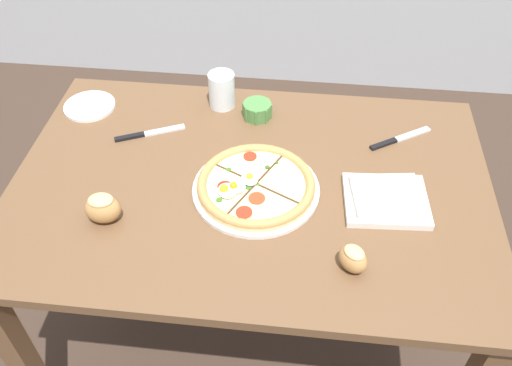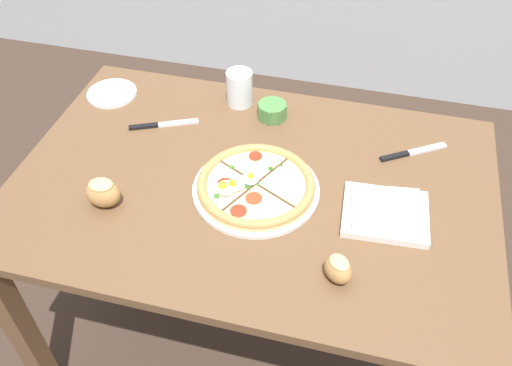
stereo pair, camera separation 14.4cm
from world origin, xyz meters
The scene contains 11 objects.
ground_plane centered at (0.00, 0.00, 0.00)m, with size 12.00×12.00×0.00m, color #3D2D23.
dining_table centered at (0.00, 0.00, 0.66)m, with size 1.32×0.88×0.76m.
pizza centered at (0.02, -0.03, 0.78)m, with size 0.34×0.34×0.05m.
ramekin_bowl centered at (-0.01, 0.30, 0.79)m, with size 0.09×0.09×0.05m.
napkin_folded centered at (0.36, -0.04, 0.78)m, with size 0.23×0.20×0.04m.
bread_piece_near centered at (-0.35, -0.18, 0.80)m, with size 0.10×0.07×0.08m.
bread_piece_mid centered at (0.27, -0.26, 0.79)m, with size 0.09×0.09×0.07m.
knife_main centered at (-0.33, 0.17, 0.76)m, with size 0.20×0.10×0.01m.
knife_spare centered at (0.42, 0.23, 0.76)m, with size 0.19×0.13×0.01m.
water_glass centered at (-0.13, 0.34, 0.81)m, with size 0.08×0.08×0.11m.
side_saucer centered at (-0.55, 0.28, 0.76)m, with size 0.16×0.16×0.01m.
Camera 1 is at (0.13, -1.06, 1.80)m, focal length 38.00 mm.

